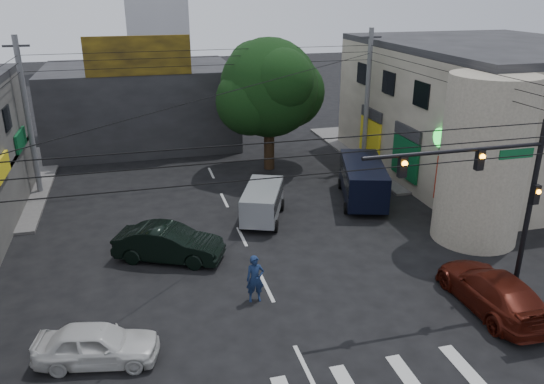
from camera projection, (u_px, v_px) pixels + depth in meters
name	position (u px, v px, depth m)	size (l,w,h in m)	color
ground	(280.00, 315.00, 20.01)	(160.00, 160.00, 0.00)	black
sidewalk_far_right	(443.00, 148.00, 40.52)	(16.00, 16.00, 0.15)	#514F4C
building_right	(492.00, 112.00, 34.59)	(14.00, 18.00, 8.00)	gray
corner_column	(483.00, 160.00, 24.80)	(4.00, 4.00, 8.00)	gray
building_far	(141.00, 105.00, 41.41)	(14.00, 10.00, 6.00)	#232326
billboard	(138.00, 56.00, 35.44)	(7.00, 0.30, 2.60)	olive
street_tree	(269.00, 88.00, 34.32)	(6.40, 6.40, 8.70)	black
traffic_gantry	(495.00, 186.00, 19.23)	(7.10, 0.35, 7.20)	black
utility_pole_far_left	(28.00, 118.00, 30.26)	(0.32, 0.32, 9.20)	#59595B
utility_pole_far_right	(367.00, 99.00, 35.29)	(0.32, 0.32, 9.20)	#59595B
dark_sedan	(169.00, 243.00, 23.85)	(5.13, 3.55, 1.60)	black
white_compact	(97.00, 344.00, 17.31)	(4.24, 2.38, 1.36)	silver
maroon_sedan	(493.00, 290.00, 20.19)	(2.24, 5.39, 1.56)	#441109
silver_minivan	(262.00, 204.00, 27.94)	(3.19, 4.52, 1.80)	#9FA3A7
navy_van	(363.00, 182.00, 30.36)	(3.75, 6.09, 2.28)	black
traffic_officer	(255.00, 279.00, 20.62)	(0.73, 0.50, 1.94)	#142346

